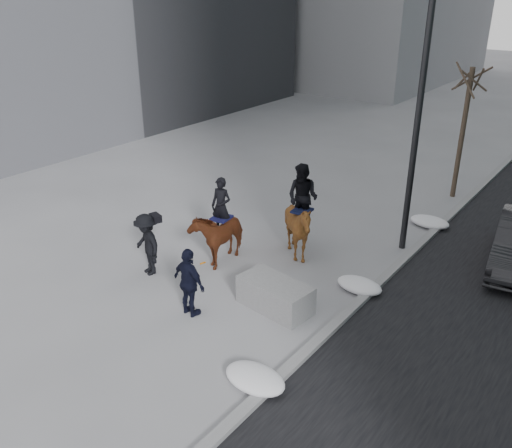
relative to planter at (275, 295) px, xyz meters
The scene contains 10 objects.
ground 1.46m from the planter, behind, with size 120.00×120.00×0.00m, color gray.
curb 10.03m from the planter, 80.87° to the left, with size 0.25×90.00×0.12m, color gray.
planter is the anchor object (origin of this frame).
tree_near 10.51m from the planter, 84.46° to the left, with size 1.20×1.20×5.24m, color #33251E, non-canonical shape.
mounted_left 3.05m from the planter, 157.44° to the left, with size 1.10×1.99×2.44m.
mounted_right 2.88m from the planter, 110.76° to the left, with size 1.61×1.78×2.81m.
feeder 2.13m from the planter, 135.58° to the right, with size 1.07×0.92×1.75m.
camera_crew 3.88m from the planter, behind, with size 1.28×0.97×1.75m.
lamppost 6.89m from the planter, 76.52° to the left, with size 0.25×1.05×9.09m.
snow_piles 2.33m from the planter, 56.20° to the left, with size 1.34×10.40×0.34m.
Camera 1 is at (7.84, -9.29, 7.42)m, focal length 38.00 mm.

